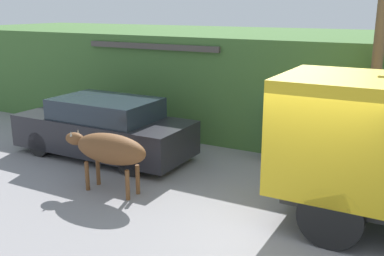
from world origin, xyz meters
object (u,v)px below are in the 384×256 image
Objects in this scene: pedestrian_on_hill at (270,125)px; utility_pole at (379,46)px; parked_suv at (104,128)px; brown_cow at (109,149)px.

pedestrian_on_hill is 3.11m from utility_pole.
parked_suv is at bearing -163.30° from utility_pole.
utility_pole is at bearing 37.85° from brown_cow.
pedestrian_on_hill reaches higher than brown_cow.
parked_suv is 0.82× the size of utility_pole.
parked_suv reaches higher than brown_cow.
pedestrian_on_hill is (3.95, 1.72, 0.20)m from parked_suv.
pedestrian_on_hill is (2.30, 3.51, 0.01)m from brown_cow.
utility_pole reaches higher than pedestrian_on_hill.
utility_pole is at bearing 166.92° from pedestrian_on_hill.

